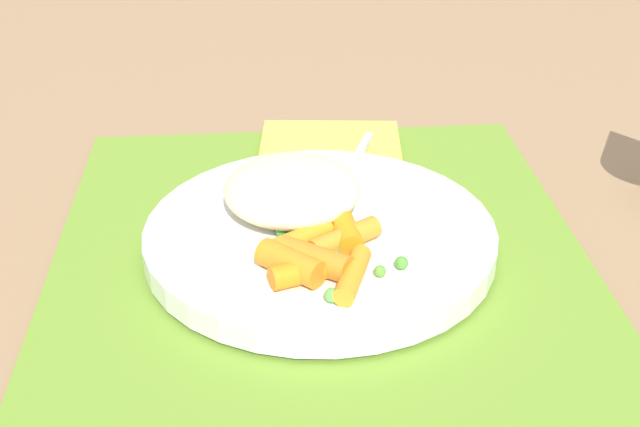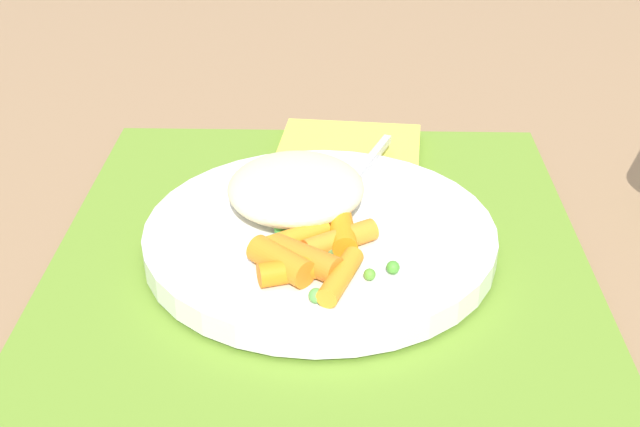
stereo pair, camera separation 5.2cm
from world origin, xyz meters
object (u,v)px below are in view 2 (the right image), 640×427
carrot_portion (312,253)px  fork (335,204)px  rice_mound (296,188)px  napkin (350,147)px  plate (320,237)px

carrot_portion → fork: (-0.07, 0.01, -0.00)m
rice_mound → napkin: bearing=163.2°
carrot_portion → plate: bearing=175.3°
plate → fork: size_ratio=1.29×
rice_mound → fork: 0.03m
fork → napkin: fork is taller
plate → napkin: plate is taller
fork → carrot_portion: bearing=-10.8°
rice_mound → carrot_portion: size_ratio=1.04×
rice_mound → fork: rice_mound is taller
napkin → rice_mound: bearing=-16.8°
plate → napkin: size_ratio=2.05×
plate → rice_mound: size_ratio=2.33×
rice_mound → fork: size_ratio=0.55×
plate → fork: bearing=159.3°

